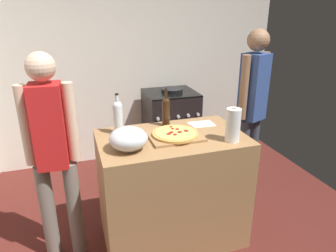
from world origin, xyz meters
TOP-DOWN VIEW (x-y plane):
  - ground_plane at (0.00, 1.22)m, footprint 3.84×3.04m
  - kitchen_wall_rear at (0.00, 2.49)m, footprint 3.84×0.10m
  - counter at (0.00, 0.77)m, footprint 1.13×0.69m
  - cutting_board at (0.02, 0.75)m, footprint 0.40×0.32m
  - pizza at (0.02, 0.75)m, footprint 0.35×0.35m
  - mixing_bowl at (-0.36, 0.64)m, footprint 0.27×0.27m
  - paper_towel_roll at (0.40, 0.55)m, footprint 0.11×0.11m
  - wine_bottle_clear at (0.03, 1.01)m, footprint 0.06×0.06m
  - wine_bottle_dark at (-0.38, 0.95)m, footprint 0.07×0.07m
  - recipe_sheet at (0.33, 0.95)m, footprint 0.22×0.16m
  - stove at (0.43, 2.09)m, footprint 0.60×0.58m
  - person_in_stripes at (-0.87, 0.83)m, footprint 0.37×0.21m
  - person_in_red at (0.96, 1.17)m, footprint 0.36×0.27m

SIDE VIEW (x-z plane):
  - ground_plane at x=0.00m, z-range -0.02..0.00m
  - counter at x=0.00m, z-range 0.00..0.93m
  - stove at x=0.43m, z-range -0.02..0.95m
  - person_in_stripes at x=-0.87m, z-range 0.11..1.72m
  - recipe_sheet at x=0.33m, z-range 0.93..0.93m
  - cutting_board at x=0.02m, z-range 0.93..0.95m
  - pizza at x=0.02m, z-range 0.95..0.98m
  - person_in_red at x=0.96m, z-range 0.13..1.82m
  - mixing_bowl at x=-0.36m, z-range 0.93..1.10m
  - paper_towel_roll at x=0.40m, z-range 0.93..1.18m
  - wine_bottle_clear at x=0.03m, z-range 0.90..1.23m
  - wine_bottle_dark at x=-0.38m, z-range 0.91..1.24m
  - kitchen_wall_rear at x=0.00m, z-range 0.00..2.60m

